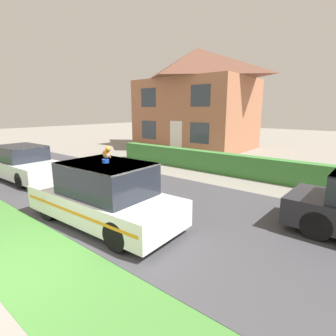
# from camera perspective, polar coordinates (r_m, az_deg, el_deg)

# --- Properties ---
(ground_plane) EXTENTS (80.00, 80.00, 0.00)m
(ground_plane) POSITION_cam_1_polar(r_m,az_deg,el_deg) (5.69, -30.66, -19.36)
(ground_plane) COLOR gray
(road_strip) EXTENTS (28.00, 5.84, 0.01)m
(road_strip) POSITION_cam_1_polar(r_m,az_deg,el_deg) (7.91, -0.28, -8.42)
(road_strip) COLOR #424247
(road_strip) RESTS_ON ground
(lawn_verge) EXTENTS (28.00, 1.74, 0.01)m
(lawn_verge) POSITION_cam_1_polar(r_m,az_deg,el_deg) (5.82, -26.11, -18.02)
(lawn_verge) COLOR #478438
(lawn_verge) RESTS_ON ground
(garden_hedge) EXTENTS (12.64, 0.52, 0.94)m
(garden_hedge) POSITION_cam_1_polar(r_m,az_deg,el_deg) (12.00, 12.54, 0.88)
(garden_hedge) COLOR #3D7F38
(garden_hedge) RESTS_ON ground
(police_car) EXTENTS (4.30, 1.90, 1.67)m
(police_car) POSITION_cam_1_polar(r_m,az_deg,el_deg) (6.77, -13.67, -5.76)
(police_car) COLOR black
(police_car) RESTS_ON road_strip
(cat) EXTENTS (0.33, 0.26, 0.32)m
(cat) POSITION_cam_1_polar(r_m,az_deg,el_deg) (6.54, -13.19, 3.17)
(cat) COLOR orange
(cat) RESTS_ON police_car
(neighbour_car_far) EXTENTS (4.38, 1.84, 1.38)m
(neighbour_car_far) POSITION_cam_1_polar(r_m,az_deg,el_deg) (12.48, -29.07, 0.91)
(neighbour_car_far) COLOR black
(neighbour_car_far) RESTS_ON road_strip
(house_left) EXTENTS (8.34, 5.93, 7.16)m
(house_left) POSITION_cam_1_polar(r_m,az_deg,el_deg) (20.24, 6.08, 14.84)
(house_left) COLOR #A86B4C
(house_left) RESTS_ON ground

